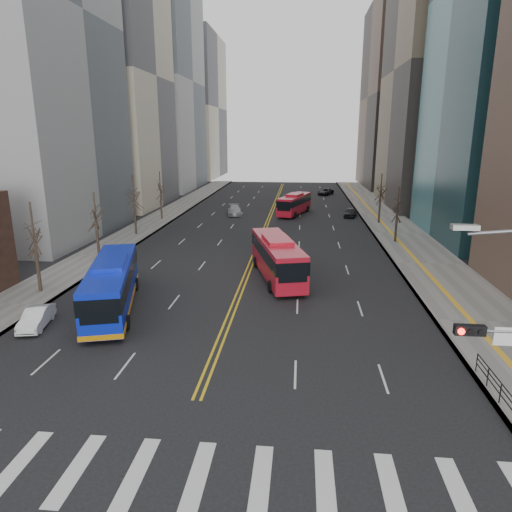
{
  "coord_description": "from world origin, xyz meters",
  "views": [
    {
      "loc": [
        4.75,
        -14.01,
        12.37
      ],
      "look_at": [
        1.85,
        15.48,
        4.48
      ],
      "focal_mm": 32.0,
      "sensor_mm": 36.0,
      "label": 1
    }
  ],
  "objects": [
    {
      "name": "crosswalk",
      "position": [
        0.0,
        0.0,
        0.01
      ],
      "size": [
        26.7,
        4.0,
        0.01
      ],
      "color": "silver",
      "rests_on": "ground"
    },
    {
      "name": "office_towers",
      "position": [
        0.12,
        68.51,
        23.92
      ],
      "size": [
        83.0,
        134.0,
        58.0
      ],
      "color": "gray",
      "rests_on": "ground"
    },
    {
      "name": "sidewalk_right",
      "position": [
        17.5,
        45.0,
        0.07
      ],
      "size": [
        7.0,
        130.0,
        0.15
      ],
      "primitive_type": "cube",
      "color": "slate",
      "rests_on": "ground"
    },
    {
      "name": "red_bus_near",
      "position": [
        2.8,
        24.83,
        2.05
      ],
      "size": [
        5.62,
        11.99,
        3.69
      ],
      "color": "#B11224",
      "rests_on": "ground"
    },
    {
      "name": "car_white",
      "position": [
        -12.5,
        12.53,
        0.64
      ],
      "size": [
        2.09,
        4.08,
        1.28
      ],
      "primitive_type": "imported",
      "rotation": [
        0.0,
        0.0,
        0.2
      ],
      "color": "white",
      "rests_on": "ground"
    },
    {
      "name": "street_trees",
      "position": [
        -7.18,
        34.55,
        4.87
      ],
      "size": [
        35.2,
        47.2,
        7.6
      ],
      "color": "#2D231B",
      "rests_on": "ground"
    },
    {
      "name": "car_silver",
      "position": [
        -5.71,
        57.27,
        0.75
      ],
      "size": [
        2.93,
        5.42,
        1.49
      ],
      "primitive_type": "imported",
      "rotation": [
        0.0,
        0.0,
        0.17
      ],
      "color": "#99999E",
      "rests_on": "ground"
    },
    {
      "name": "centerline",
      "position": [
        0.0,
        55.0,
        0.01
      ],
      "size": [
        0.55,
        100.0,
        0.01
      ],
      "color": "gold",
      "rests_on": "ground"
    },
    {
      "name": "car_dark_mid",
      "position": [
        12.5,
        57.08,
        0.69
      ],
      "size": [
        2.59,
        4.35,
        1.39
      ],
      "primitive_type": "imported",
      "rotation": [
        0.0,
        0.0,
        -0.25
      ],
      "color": "black",
      "rests_on": "ground"
    },
    {
      "name": "blue_bus",
      "position": [
        -8.74,
        16.24,
        1.93
      ],
      "size": [
        6.05,
        12.92,
        3.67
      ],
      "color": "#0D23C8",
      "rests_on": "ground"
    },
    {
      "name": "ground",
      "position": [
        0.0,
        0.0,
        0.0
      ],
      "size": [
        220.0,
        220.0,
        0.0
      ],
      "primitive_type": "plane",
      "color": "black"
    },
    {
      "name": "pedestrian_railing",
      "position": [
        14.3,
        6.0,
        0.82
      ],
      "size": [
        0.06,
        6.06,
        1.02
      ],
      "color": "black",
      "rests_on": "sidewalk_right"
    },
    {
      "name": "sidewalk_left",
      "position": [
        -16.5,
        45.0,
        0.07
      ],
      "size": [
        5.0,
        130.0,
        0.15
      ],
      "primitive_type": "cube",
      "color": "slate",
      "rests_on": "ground"
    },
    {
      "name": "car_dark_far",
      "position": [
        9.98,
        84.12,
        0.66
      ],
      "size": [
        3.99,
        5.25,
        1.33
      ],
      "primitive_type": "imported",
      "rotation": [
        0.0,
        0.0,
        -0.43
      ],
      "color": "black",
      "rests_on": "ground"
    },
    {
      "name": "red_bus_far",
      "position": [
        3.78,
        58.63,
        1.87
      ],
      "size": [
        5.37,
        10.77,
        3.35
      ],
      "color": "#B11224",
      "rests_on": "ground"
    }
  ]
}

